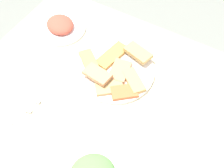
{
  "coord_description": "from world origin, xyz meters",
  "views": [
    {
      "loc": [
        -0.31,
        0.51,
        1.65
      ],
      "look_at": [
        0.02,
        -0.05,
        0.77
      ],
      "focal_mm": 50.85,
      "sensor_mm": 36.0,
      "label": 1
    }
  ],
  "objects": [
    {
      "name": "salad_plate_greens",
      "position": [
        0.36,
        -0.2,
        0.75
      ],
      "size": [
        0.21,
        0.21,
        0.04
      ],
      "color": "white",
      "rests_on": "dining_table"
    },
    {
      "name": "pide_platter",
      "position": [
        0.05,
        -0.12,
        0.75
      ],
      "size": [
        0.29,
        0.29,
        0.04
      ],
      "color": "white",
      "rests_on": "dining_table"
    },
    {
      "name": "fork",
      "position": [
        0.3,
        0.15,
        0.74
      ],
      "size": [
        0.19,
        0.06,
        0.0
      ],
      "primitive_type": "cube",
      "rotation": [
        0.0,
        0.0,
        0.28
      ],
      "color": "silver",
      "rests_on": "paper_napkin"
    },
    {
      "name": "spoon",
      "position": [
        0.3,
        0.19,
        0.74
      ],
      "size": [
        0.18,
        0.05,
        0.0
      ],
      "primitive_type": "cube",
      "rotation": [
        0.0,
        0.0,
        0.19
      ],
      "color": "silver",
      "rests_on": "paper_napkin"
    },
    {
      "name": "paper_napkin",
      "position": [
        0.3,
        0.17,
        0.74
      ],
      "size": [
        0.17,
        0.17,
        0.0
      ],
      "primitive_type": "cube",
      "rotation": [
        0.0,
        0.0,
        -0.15
      ],
      "color": "white",
      "rests_on": "dining_table"
    },
    {
      "name": "dining_table",
      "position": [
        0.0,
        0.0,
        0.65
      ],
      "size": [
        1.05,
        0.83,
        0.74
      ],
      "color": "beige",
      "rests_on": "ground_plane"
    }
  ]
}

